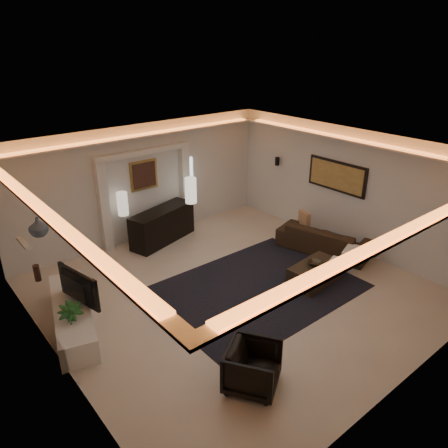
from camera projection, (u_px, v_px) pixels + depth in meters
floor at (235, 291)px, 8.79m from camera, size 7.00×7.00×0.00m
ceiling at (237, 152)px, 7.62m from camera, size 7.00×7.00×0.00m
wall_back at (144, 182)px, 10.68m from camera, size 7.00×0.00×7.00m
wall_front at (407, 310)px, 5.73m from camera, size 7.00×0.00×7.00m
wall_left at (52, 290)px, 6.17m from camera, size 0.00×7.00×7.00m
wall_right at (347, 189)px, 10.24m from camera, size 0.00×7.00×7.00m
cove_soffit at (237, 168)px, 7.73m from camera, size 7.00×7.00×0.04m
daylight_slit at (189, 176)px, 11.49m from camera, size 0.25×0.03×1.00m
area_rug at (256, 289)px, 8.88m from camera, size 4.00×3.00×0.01m
pilaster_left at (104, 207)px, 10.08m from camera, size 0.22×0.20×2.20m
pilaster_right at (185, 187)px, 11.42m from camera, size 0.22×0.20×2.20m
alcove_header at (143, 152)px, 10.29m from camera, size 2.52×0.20×0.12m
painting_frame at (144, 175)px, 10.58m from camera, size 0.74×0.04×0.74m
painting_canvas at (144, 175)px, 10.56m from camera, size 0.62×0.02×0.62m
art_panel_frame at (337, 176)px, 10.33m from camera, size 0.04×1.64×0.74m
art_panel_gold at (336, 176)px, 10.32m from camera, size 0.02×1.50×0.62m
wall_sconce at (277, 161)px, 11.63m from camera, size 0.12×0.12×0.22m
wall_niche at (24, 243)px, 7.11m from camera, size 0.10×0.55×0.04m
console at (163, 226)px, 10.81m from camera, size 1.91×1.05×0.91m
lamp_left at (123, 206)px, 10.22m from camera, size 0.26×0.26×0.57m
lamp_right at (191, 194)px, 10.98m from camera, size 0.38×0.38×0.66m
media_ledge at (72, 315)px, 7.66m from camera, size 1.24×2.47×0.45m
tv at (73, 289)px, 7.46m from camera, size 1.09×0.37×0.62m
figurine at (37, 272)px, 8.25m from camera, size 0.15×0.15×0.33m
ginger_jar at (38, 227)px, 7.26m from camera, size 0.42×0.42×0.34m
plant at (72, 324)px, 7.17m from camera, size 0.47×0.47×0.77m
sofa at (324, 239)px, 10.32m from camera, size 2.33×1.40×0.64m
throw_blanket at (356, 251)px, 9.22m from camera, size 0.68×0.62×0.06m
throw_pillow at (304, 219)px, 10.84m from camera, size 0.23×0.41×0.39m
coffee_table at (315, 274)px, 9.04m from camera, size 1.22×0.74×0.44m
bowl at (315, 263)px, 8.95m from camera, size 0.35×0.35×0.07m
magazine at (336, 260)px, 9.12m from camera, size 0.32×0.27×0.03m
armchair at (253, 367)px, 6.28m from camera, size 1.05×1.06×0.70m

